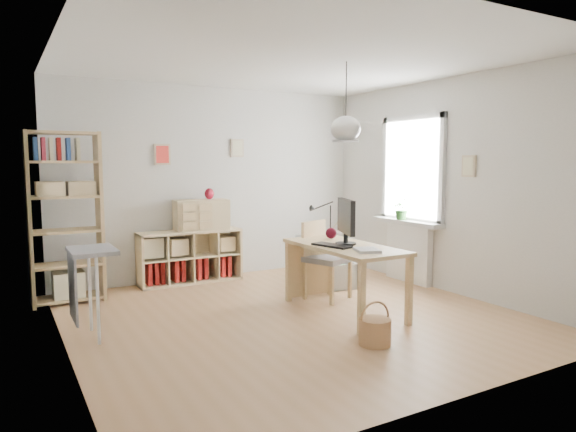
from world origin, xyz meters
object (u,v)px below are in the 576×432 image
chair (323,255)px  monitor (346,219)px  storage_chest (326,270)px  desk (344,253)px  cube_shelf (188,261)px  tall_bookshelf (65,211)px  drawer_chest (201,215)px

chair → monitor: (-0.10, -0.59, 0.50)m
chair → storage_chest: (0.35, 0.46, -0.31)m
monitor → storage_chest: bearing=88.2°
desk → cube_shelf: desk is taller
tall_bookshelf → drawer_chest: 1.78m
storage_chest → desk: bearing=-105.3°
tall_bookshelf → chair: (2.72, -1.34, -0.55)m
tall_bookshelf → storage_chest: tall_bookshelf is taller
chair → desk: bearing=-123.9°
cube_shelf → drawer_chest: 0.66m
tall_bookshelf → drawer_chest: (1.76, 0.24, -0.16)m
desk → cube_shelf: size_ratio=1.07×
storage_chest → monitor: 1.40m
cube_shelf → tall_bookshelf: (-1.56, -0.28, 0.79)m
cube_shelf → drawer_chest: bearing=-12.1°
cube_shelf → monitor: 2.56m
cube_shelf → storage_chest: cube_shelf is taller
cube_shelf → drawer_chest: size_ratio=1.93×
chair → monitor: bearing=-121.3°
cube_shelf → storage_chest: 1.91m
tall_bookshelf → monitor: 3.25m
cube_shelf → chair: chair is taller
chair → storage_chest: 0.65m
cube_shelf → chair: 2.00m
desk → tall_bookshelf: tall_bookshelf is taller
desk → cube_shelf: 2.48m
desk → monitor: (0.03, 0.02, 0.37)m
cube_shelf → storage_chest: size_ratio=1.68×
cube_shelf → monitor: size_ratio=2.55×
tall_bookshelf → chair: size_ratio=2.14×
tall_bookshelf → chair: bearing=-26.1°
desk → monitor: monitor is taller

